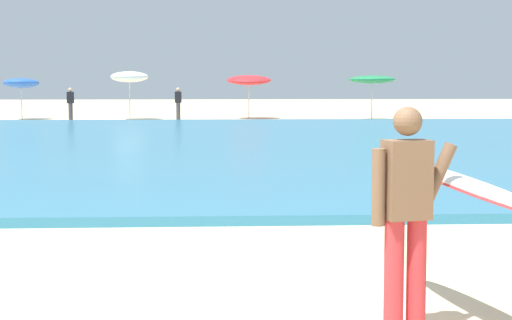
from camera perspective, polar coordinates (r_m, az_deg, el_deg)
sea at (r=25.18m, az=-2.54°, el=1.12°), size 120.00×28.00×0.14m
surfer_with_board at (r=6.63m, az=11.85°, el=-2.54°), size 1.19×2.49×1.73m
beach_umbrella_0 at (r=43.50m, az=-15.44°, el=4.98°), size 1.75×1.78×2.08m
beach_umbrella_1 at (r=42.23m, az=-8.47°, el=5.52°), size 1.84×1.85×2.38m
beach_umbrella_2 at (r=42.79m, az=-0.48°, el=5.37°), size 2.21×2.25×2.26m
beach_umbrella_3 at (r=41.79m, az=7.78°, el=5.35°), size 2.25×2.25×2.18m
beachgoer_near_row_left at (r=41.72m, az=-5.23°, el=3.85°), size 0.32×0.20×1.58m
beachgoer_near_row_mid at (r=41.54m, az=-12.31°, el=3.74°), size 0.32×0.20×1.58m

